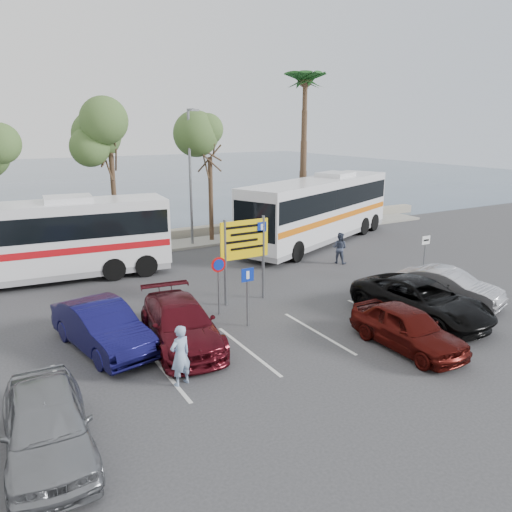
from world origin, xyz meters
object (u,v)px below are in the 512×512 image
car_silver_b (448,286)px  pedestrian_far (340,248)px  coach_bus_right (319,212)px  suv_black (421,300)px  coach_bus_left (28,245)px  direction_sign (245,246)px  car_blue (102,327)px  street_lamp_right (191,171)px  car_silver_a (47,424)px  car_maroon (181,323)px  car_red (407,328)px  pedestrian_near (180,355)px

car_silver_b → pedestrian_far: bearing=72.1°
coach_bus_right → suv_black: 13.22m
coach_bus_right → coach_bus_left: bearing=180.0°
direction_sign → pedestrian_far: size_ratio=2.13×
car_blue → street_lamp_right: bearing=43.6°
street_lamp_right → coach_bus_left: (-9.50, -3.02, -2.74)m
suv_black → street_lamp_right: bearing=95.6°
coach_bus_right → car_silver_a: size_ratio=2.97×
street_lamp_right → coach_bus_left: bearing=-162.4°
car_blue → suv_black: car_blue is taller
coach_bus_left → car_maroon: coach_bus_left is taller
coach_bus_left → car_red: (10.00, -14.00, -1.13)m
suv_black → pedestrian_near: size_ratio=3.05×
suv_black → car_blue: bearing=158.0°
direction_sign → pedestrian_near: direction_sign is taller
street_lamp_right → car_silver_b: street_lamp_right is taller
pedestrian_far → car_silver_b: bearing=148.9°
car_blue → pedestrian_near: (1.37, -3.50, 0.12)m
coach_bus_right → car_silver_a: 22.85m
street_lamp_right → car_red: size_ratio=1.88×
pedestrian_far → coach_bus_left: bearing=42.0°
pedestrian_far → coach_bus_right: bearing=-54.5°
coach_bus_left → car_silver_a: (-1.22, -14.00, -1.08)m
suv_black → car_red: bearing=-151.5°
coach_bus_left → coach_bus_right: size_ratio=0.95×
pedestrian_near → direction_sign: bearing=-148.9°
coach_bus_right → car_red: 15.62m
car_silver_b → suv_black: bearing=179.1°
direction_sign → coach_bus_left: coach_bus_left is taller
car_maroon → car_red: bearing=-24.6°
car_maroon → pedestrian_near: 2.76m
direction_sign → street_lamp_right: bearing=79.1°
direction_sign → car_red: (2.50, -6.70, -1.70)m
car_red → direction_sign: bearing=110.2°
car_silver_a → street_lamp_right: bearing=61.1°
street_lamp_right → car_silver_a: bearing=-122.2°
pedestrian_far → direction_sign: bearing=79.7°
car_maroon → pedestrian_near: (-1.03, -2.55, 0.15)m
coach_bus_right → car_silver_a: coach_bus_right is taller
suv_black → direction_sign: bearing=128.7°
direction_sign → car_maroon: (-3.92, -2.64, -1.68)m
car_blue → suv_black: size_ratio=0.87×
street_lamp_right → coach_bus_right: 8.32m
street_lamp_right → direction_sign: bearing=-100.9°
car_red → pedestrian_near: size_ratio=2.34×
coach_bus_right → car_maroon: bearing=-143.0°
car_red → pedestrian_near: 7.59m
suv_black → car_silver_b: (2.40, 0.72, -0.05)m
car_silver_b → pedestrian_near: size_ratio=2.40×
direction_sign → car_silver_b: size_ratio=0.83×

